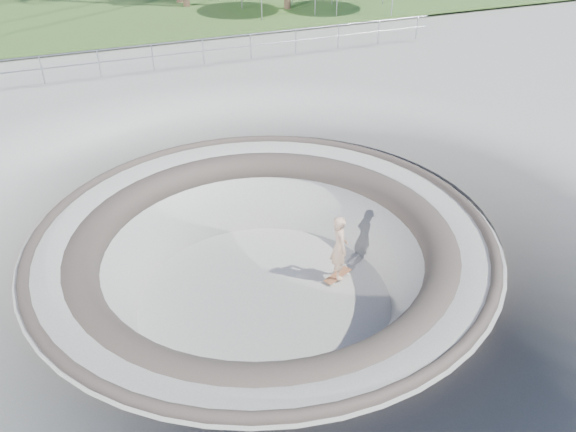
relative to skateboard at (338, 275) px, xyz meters
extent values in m
plane|color=#AEAEA9|center=(-1.96, 0.01, 1.83)|extent=(180.00, 180.00, 0.00)
torus|color=#AEAEA9|center=(-1.96, 0.01, -0.17)|extent=(14.00, 14.00, 4.00)
cylinder|color=#AEAEA9|center=(-1.96, 0.01, -0.12)|extent=(6.60, 6.60, 0.10)
torus|color=#473F39|center=(-1.96, 0.01, 1.81)|extent=(10.24, 10.24, 0.24)
torus|color=#473F39|center=(-1.96, 0.01, 1.38)|extent=(8.91, 8.91, 0.81)
ellipsoid|color=brown|center=(6.04, 60.01, -6.03)|extent=(61.60, 44.00, 28.60)
cylinder|color=#9799A0|center=(-1.96, 12.01, 3.00)|extent=(25.00, 0.05, 0.05)
cylinder|color=#9799A0|center=(-1.96, 12.01, 2.55)|extent=(25.00, 0.05, 0.05)
cube|color=#92563A|center=(0.00, 0.00, 0.01)|extent=(0.86, 0.56, 0.02)
cylinder|color=#AAABAF|center=(0.00, 0.00, -0.03)|extent=(0.10, 0.17, 0.04)
cylinder|color=#AAABAF|center=(0.00, 0.00, -0.03)|extent=(0.10, 0.17, 0.04)
cylinder|color=white|center=(0.00, 0.00, -0.04)|extent=(0.07, 0.05, 0.07)
cylinder|color=white|center=(0.00, 0.00, -0.04)|extent=(0.07, 0.05, 0.07)
cylinder|color=white|center=(0.00, 0.00, -0.04)|extent=(0.07, 0.05, 0.07)
cylinder|color=white|center=(0.00, 0.00, -0.04)|extent=(0.07, 0.05, 0.07)
imported|color=#D2A788|center=(0.00, 0.00, 0.88)|extent=(0.51, 0.69, 1.72)
camera|label=1|loc=(-5.49, -9.83, 8.76)|focal=35.00mm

